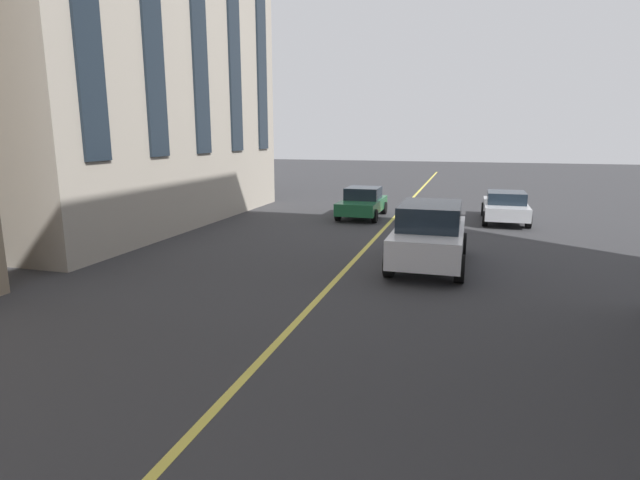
% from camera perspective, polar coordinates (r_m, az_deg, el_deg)
% --- Properties ---
extents(lane_centre_line, '(80.00, 0.16, 0.01)m').
position_cam_1_polar(lane_centre_line, '(14.25, 2.37, -3.92)').
color(lane_centre_line, '#D8C64C').
rests_on(lane_centre_line, ground_plane).
extents(car_white_near, '(4.70, 2.14, 1.88)m').
position_cam_1_polar(car_white_near, '(15.34, 12.23, 0.67)').
color(car_white_near, silver).
rests_on(car_white_near, ground_plane).
extents(car_silver_trailing, '(4.40, 1.95, 1.37)m').
position_cam_1_polar(car_silver_trailing, '(24.08, 20.15, 3.59)').
color(car_silver_trailing, '#B7BABF').
rests_on(car_silver_trailing, ground_plane).
extents(car_green_parked_a, '(3.90, 1.89, 1.40)m').
position_cam_1_polar(car_green_parked_a, '(23.97, 4.81, 4.24)').
color(car_green_parked_a, '#1E6038').
rests_on(car_green_parked_a, ground_plane).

